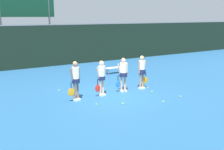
# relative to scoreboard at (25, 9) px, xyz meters

# --- Properties ---
(ground_plane) EXTENTS (140.00, 140.00, 0.00)m
(ground_plane) POSITION_rel_scoreboard_xyz_m (1.71, -9.95, -4.27)
(ground_plane) COLOR #235684
(fence_windscreen) EXTENTS (60.00, 0.08, 3.17)m
(fence_windscreen) POSITION_rel_scoreboard_xyz_m (1.71, -1.33, -2.67)
(fence_windscreen) COLOR black
(fence_windscreen) RESTS_ON ground_plane
(scoreboard) EXTENTS (4.39, 0.15, 5.47)m
(scoreboard) POSITION_rel_scoreboard_xyz_m (0.00, 0.00, 0.00)
(scoreboard) COLOR #515156
(scoreboard) RESTS_ON ground_plane
(bench_courtside) EXTENTS (1.62, 0.38, 0.42)m
(bench_courtside) POSITION_rel_scoreboard_xyz_m (4.34, -5.98, -3.91)
(bench_courtside) COLOR silver
(bench_courtside) RESTS_ON ground_plane
(player_0) EXTENTS (0.64, 0.36, 1.80)m
(player_0) POSITION_rel_scoreboard_xyz_m (-0.23, -9.97, -3.20)
(player_0) COLOR #8C664C
(player_0) RESTS_ON ground_plane
(player_1) EXTENTS (0.61, 0.35, 1.71)m
(player_1) POSITION_rel_scoreboard_xyz_m (1.12, -9.91, -3.25)
(player_1) COLOR beige
(player_1) RESTS_ON ground_plane
(player_2) EXTENTS (0.67, 0.41, 1.73)m
(player_2) POSITION_rel_scoreboard_xyz_m (2.39, -9.86, -3.23)
(player_2) COLOR tan
(player_2) RESTS_ON ground_plane
(player_3) EXTENTS (0.65, 0.37, 1.76)m
(player_3) POSITION_rel_scoreboard_xyz_m (3.52, -9.91, -3.22)
(player_3) COLOR tan
(player_3) RESTS_ON ground_plane
(tennis_ball_0) EXTENTS (0.07, 0.07, 0.07)m
(tennis_ball_0) POSITION_rel_scoreboard_xyz_m (3.89, -9.98, -4.23)
(tennis_ball_0) COLOR #CCE033
(tennis_ball_0) RESTS_ON ground_plane
(tennis_ball_1) EXTENTS (0.07, 0.07, 0.07)m
(tennis_ball_1) POSITION_rel_scoreboard_xyz_m (0.26, -11.03, -4.24)
(tennis_ball_1) COLOR #CCE033
(tennis_ball_1) RESTS_ON ground_plane
(tennis_ball_2) EXTENTS (0.07, 0.07, 0.07)m
(tennis_ball_2) POSITION_rel_scoreboard_xyz_m (1.29, -11.53, -4.23)
(tennis_ball_2) COLOR #CCE033
(tennis_ball_2) RESTS_ON ground_plane
(tennis_ball_3) EXTENTS (0.07, 0.07, 0.07)m
(tennis_ball_3) POSITION_rel_scoreboard_xyz_m (4.24, -12.04, -4.24)
(tennis_ball_3) COLOR #CCE033
(tennis_ball_3) RESTS_ON ground_plane
(tennis_ball_4) EXTENTS (0.07, 0.07, 0.07)m
(tennis_ball_4) POSITION_rel_scoreboard_xyz_m (3.27, -8.24, -4.24)
(tennis_ball_4) COLOR #CCE033
(tennis_ball_4) RESTS_ON ground_plane
(tennis_ball_5) EXTENTS (0.07, 0.07, 0.07)m
(tennis_ball_5) POSITION_rel_scoreboard_xyz_m (3.56, -10.72, -4.24)
(tennis_ball_5) COLOR #CCE033
(tennis_ball_5) RESTS_ON ground_plane
(tennis_ball_6) EXTENTS (0.07, 0.07, 0.07)m
(tennis_ball_6) POSITION_rel_scoreboard_xyz_m (-0.39, -8.08, -4.23)
(tennis_ball_6) COLOR #CCE033
(tennis_ball_6) RESTS_ON ground_plane
(tennis_ball_7) EXTENTS (0.07, 0.07, 0.07)m
(tennis_ball_7) POSITION_rel_scoreboard_xyz_m (3.03, -12.20, -4.24)
(tennis_ball_7) COLOR #CCE033
(tennis_ball_7) RESTS_ON ground_plane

